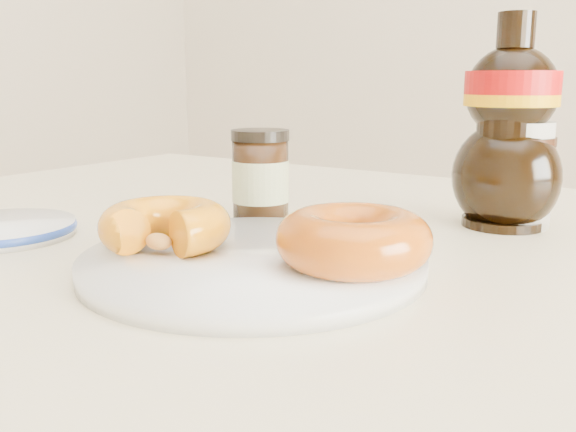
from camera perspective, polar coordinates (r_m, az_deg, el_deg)
The scene contains 8 objects.
dining_table at distance 0.58m, azimuth 9.52°, elevation -11.43°, with size 1.40×0.90×0.75m.
plate at distance 0.51m, azimuth -3.14°, elevation -4.06°, with size 0.27×0.27×0.01m.
donut_bitten at distance 0.53m, azimuth -10.85°, elevation -0.84°, with size 0.11×0.11×0.04m, color orange.
donut_whole at distance 0.47m, azimuth 5.84°, elevation -2.06°, with size 0.11×0.11×0.04m, color #974909.
nutella_jar at distance 0.69m, azimuth 19.50°, elevation 3.88°, with size 0.08×0.08×0.11m.
syrup_bottle at distance 0.68m, azimuth 19.09°, elevation 7.85°, with size 0.11×0.09×0.21m, color black, non-canonical shape.
dark_jar at distance 0.67m, azimuth -2.47°, elevation 3.46°, with size 0.06×0.06×0.10m.
blue_rim_saucer at distance 0.67m, azimuth -24.11°, elevation -1.03°, with size 0.14×0.14×0.01m.
Camera 1 is at (0.21, -0.39, 0.90)m, focal length 40.00 mm.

